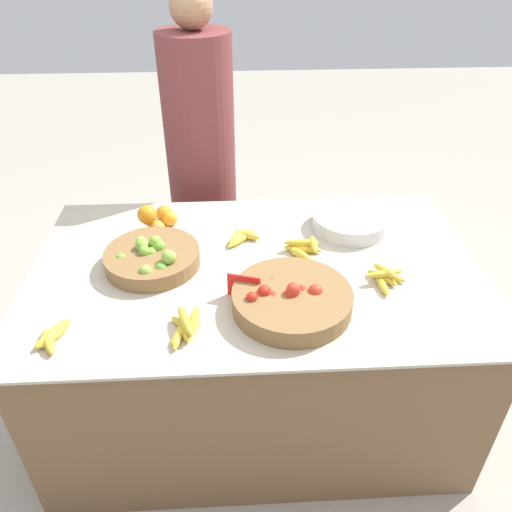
{
  "coord_description": "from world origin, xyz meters",
  "views": [
    {
      "loc": [
        -0.09,
        -1.58,
        1.92
      ],
      "look_at": [
        0.0,
        0.0,
        0.83
      ],
      "focal_mm": 35.0,
      "sensor_mm": 36.0,
      "label": 1
    }
  ],
  "objects_px": {
    "tomato_basket": "(291,299)",
    "price_sign": "(244,286)",
    "lime_bowl": "(152,257)",
    "metal_bowl": "(350,221)",
    "vendor_person": "(202,174)"
  },
  "relations": [
    {
      "from": "lime_bowl",
      "to": "tomato_basket",
      "type": "xyz_separation_m",
      "value": [
        0.51,
        -0.29,
        0.0
      ]
    },
    {
      "from": "lime_bowl",
      "to": "tomato_basket",
      "type": "distance_m",
      "value": 0.59
    },
    {
      "from": "tomato_basket",
      "to": "price_sign",
      "type": "relative_size",
      "value": 3.57
    },
    {
      "from": "price_sign",
      "to": "metal_bowl",
      "type": "bearing_deg",
      "value": 60.69
    },
    {
      "from": "price_sign",
      "to": "vendor_person",
      "type": "relative_size",
      "value": 0.07
    },
    {
      "from": "tomato_basket",
      "to": "price_sign",
      "type": "bearing_deg",
      "value": 157.06
    },
    {
      "from": "lime_bowl",
      "to": "price_sign",
      "type": "bearing_deg",
      "value": -31.94
    },
    {
      "from": "metal_bowl",
      "to": "vendor_person",
      "type": "distance_m",
      "value": 0.9
    },
    {
      "from": "lime_bowl",
      "to": "price_sign",
      "type": "relative_size",
      "value": 3.15
    },
    {
      "from": "metal_bowl",
      "to": "price_sign",
      "type": "relative_size",
      "value": 2.82
    },
    {
      "from": "lime_bowl",
      "to": "vendor_person",
      "type": "bearing_deg",
      "value": 78.82
    },
    {
      "from": "tomato_basket",
      "to": "vendor_person",
      "type": "xyz_separation_m",
      "value": [
        -0.35,
        1.12,
        -0.04
      ]
    },
    {
      "from": "price_sign",
      "to": "vendor_person",
      "type": "height_order",
      "value": "vendor_person"
    },
    {
      "from": "lime_bowl",
      "to": "vendor_person",
      "type": "xyz_separation_m",
      "value": [
        0.17,
        0.84,
        -0.04
      ]
    },
    {
      "from": "lime_bowl",
      "to": "metal_bowl",
      "type": "distance_m",
      "value": 0.86
    }
  ]
}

